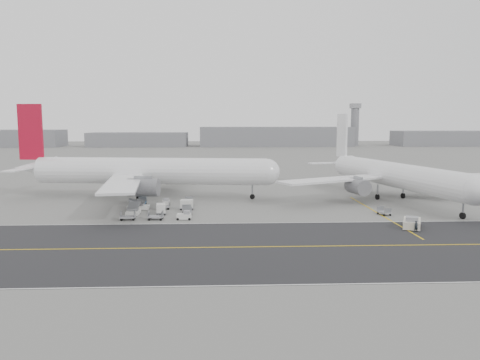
{
  "coord_description": "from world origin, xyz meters",
  "views": [
    {
      "loc": [
        -0.83,
        -82.96,
        17.8
      ],
      "look_at": [
        3.21,
        12.0,
        5.92
      ],
      "focal_mm": 35.0,
      "sensor_mm": 36.0,
      "label": 1
    }
  ],
  "objects_px": {
    "airliner_b": "(392,174)",
    "jet_bridge": "(433,180)",
    "airliner_a": "(145,171)",
    "ground_crew_a": "(416,226)",
    "control_tower": "(355,124)",
    "pushback_tug": "(412,223)"
  },
  "relations": [
    {
      "from": "airliner_b",
      "to": "jet_bridge",
      "type": "height_order",
      "value": "airliner_b"
    },
    {
      "from": "pushback_tug",
      "to": "jet_bridge",
      "type": "bearing_deg",
      "value": 84.19
    },
    {
      "from": "ground_crew_a",
      "to": "airliner_a",
      "type": "bearing_deg",
      "value": 140.16
    },
    {
      "from": "control_tower",
      "to": "airliner_a",
      "type": "distance_m",
      "value": 266.24
    },
    {
      "from": "airliner_a",
      "to": "jet_bridge",
      "type": "bearing_deg",
      "value": -84.26
    },
    {
      "from": "airliner_a",
      "to": "ground_crew_a",
      "type": "distance_m",
      "value": 61.83
    },
    {
      "from": "jet_bridge",
      "to": "airliner_a",
      "type": "bearing_deg",
      "value": 162.03
    },
    {
      "from": "jet_bridge",
      "to": "ground_crew_a",
      "type": "height_order",
      "value": "jet_bridge"
    },
    {
      "from": "control_tower",
      "to": "airliner_a",
      "type": "relative_size",
      "value": 0.49
    },
    {
      "from": "jet_bridge",
      "to": "pushback_tug",
      "type": "bearing_deg",
      "value": -135.93
    },
    {
      "from": "airliner_b",
      "to": "pushback_tug",
      "type": "xyz_separation_m",
      "value": [
        -7.25,
        -29.27,
        -4.88
      ]
    },
    {
      "from": "airliner_a",
      "to": "pushback_tug",
      "type": "bearing_deg",
      "value": -116.85
    },
    {
      "from": "control_tower",
      "to": "jet_bridge",
      "type": "relative_size",
      "value": 2.05
    },
    {
      "from": "airliner_b",
      "to": "pushback_tug",
      "type": "bearing_deg",
      "value": -116.65
    },
    {
      "from": "airliner_a",
      "to": "jet_bridge",
      "type": "height_order",
      "value": "airliner_a"
    },
    {
      "from": "airliner_a",
      "to": "jet_bridge",
      "type": "relative_size",
      "value": 4.17
    },
    {
      "from": "jet_bridge",
      "to": "airliner_b",
      "type": "bearing_deg",
      "value": 177.78
    },
    {
      "from": "airliner_b",
      "to": "ground_crew_a",
      "type": "distance_m",
      "value": 33.35
    },
    {
      "from": "ground_crew_a",
      "to": "pushback_tug",
      "type": "bearing_deg",
      "value": 77.28
    },
    {
      "from": "pushback_tug",
      "to": "ground_crew_a",
      "type": "bearing_deg",
      "value": -75.74
    },
    {
      "from": "jet_bridge",
      "to": "ground_crew_a",
      "type": "relative_size",
      "value": 8.43
    },
    {
      "from": "pushback_tug",
      "to": "jet_bridge",
      "type": "xyz_separation_m",
      "value": [
        18.13,
        32.02,
        3.11
      ]
    }
  ]
}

